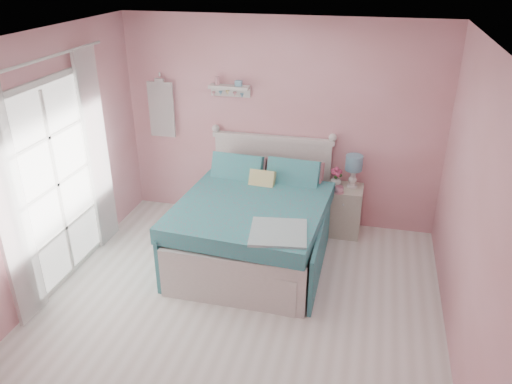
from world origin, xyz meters
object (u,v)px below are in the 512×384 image
at_px(bed, 255,225).
at_px(table_lamp, 354,165).
at_px(teacup, 339,190).
at_px(nightstand, 343,210).
at_px(vase, 336,180).

bearing_deg(bed, table_lamp, 42.25).
height_order(bed, teacup, bed).
bearing_deg(nightstand, teacup, -112.27).
relative_size(table_lamp, vase, 2.94).
distance_m(vase, teacup, 0.22).
bearing_deg(vase, teacup, -73.73).
distance_m(table_lamp, teacup, 0.35).
relative_size(nightstand, teacup, 6.00).
relative_size(bed, table_lamp, 4.97).
bearing_deg(vase, bed, -135.52).
bearing_deg(nightstand, bed, -141.16).
bearing_deg(table_lamp, bed, -141.52).
relative_size(table_lamp, teacup, 3.95).
xyz_separation_m(bed, vase, (0.83, 0.82, 0.30)).
bearing_deg(vase, nightstand, -20.28).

